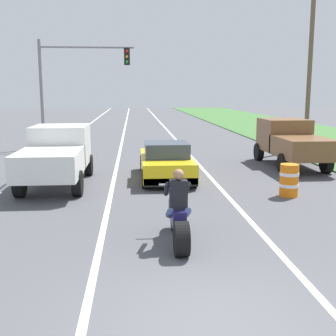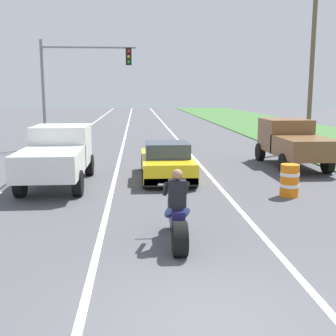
{
  "view_description": "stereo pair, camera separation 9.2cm",
  "coord_description": "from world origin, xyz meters",
  "px_view_note": "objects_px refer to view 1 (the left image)",
  "views": [
    {
      "loc": [
        -1.07,
        -5.34,
        3.16
      ],
      "look_at": [
        -0.08,
        6.74,
        1.0
      ],
      "focal_mm": 45.59,
      "sensor_mm": 36.0,
      "label": 1
    },
    {
      "loc": [
        -0.98,
        -5.34,
        3.16
      ],
      "look_at": [
        -0.08,
        6.74,
        1.0
      ],
      "focal_mm": 45.59,
      "sensor_mm": 36.0,
      "label": 2
    }
  ],
  "objects_px": {
    "pickup_truck_right_shoulder_brown": "(291,141)",
    "traffic_light_mast_near": "(71,76)",
    "motorcycle_with_rider": "(178,218)",
    "construction_barrel_nearest": "(289,180)",
    "pickup_truck_left_lane_white": "(57,153)",
    "sports_car_yellow": "(166,162)"
  },
  "relations": [
    {
      "from": "pickup_truck_right_shoulder_brown",
      "to": "traffic_light_mast_near",
      "type": "bearing_deg",
      "value": 145.82
    },
    {
      "from": "motorcycle_with_rider",
      "to": "pickup_truck_left_lane_white",
      "type": "bearing_deg",
      "value": 119.8
    },
    {
      "from": "motorcycle_with_rider",
      "to": "traffic_light_mast_near",
      "type": "distance_m",
      "value": 16.99
    },
    {
      "from": "traffic_light_mast_near",
      "to": "motorcycle_with_rider",
      "type": "bearing_deg",
      "value": -75.01
    },
    {
      "from": "pickup_truck_left_lane_white",
      "to": "traffic_light_mast_near",
      "type": "xyz_separation_m",
      "value": [
        -0.8,
        9.95,
        2.93
      ]
    },
    {
      "from": "pickup_truck_right_shoulder_brown",
      "to": "traffic_light_mast_near",
      "type": "height_order",
      "value": "traffic_light_mast_near"
    },
    {
      "from": "traffic_light_mast_near",
      "to": "construction_barrel_nearest",
      "type": "distance_m",
      "value": 15.01
    },
    {
      "from": "sports_car_yellow",
      "to": "construction_barrel_nearest",
      "type": "distance_m",
      "value": 4.65
    },
    {
      "from": "pickup_truck_right_shoulder_brown",
      "to": "sports_car_yellow",
      "type": "bearing_deg",
      "value": -158.03
    },
    {
      "from": "motorcycle_with_rider",
      "to": "traffic_light_mast_near",
      "type": "relative_size",
      "value": 0.37
    },
    {
      "from": "sports_car_yellow",
      "to": "pickup_truck_left_lane_white",
      "type": "bearing_deg",
      "value": -167.57
    },
    {
      "from": "pickup_truck_right_shoulder_brown",
      "to": "motorcycle_with_rider",
      "type": "bearing_deg",
      "value": -122.37
    },
    {
      "from": "motorcycle_with_rider",
      "to": "sports_car_yellow",
      "type": "height_order",
      "value": "motorcycle_with_rider"
    },
    {
      "from": "construction_barrel_nearest",
      "to": "traffic_light_mast_near",
      "type": "bearing_deg",
      "value": 123.87
    },
    {
      "from": "traffic_light_mast_near",
      "to": "construction_barrel_nearest",
      "type": "relative_size",
      "value": 6.0
    },
    {
      "from": "sports_car_yellow",
      "to": "construction_barrel_nearest",
      "type": "xyz_separation_m",
      "value": [
        3.55,
        -3.0,
        -0.13
      ]
    },
    {
      "from": "motorcycle_with_rider",
      "to": "construction_barrel_nearest",
      "type": "xyz_separation_m",
      "value": [
        3.83,
        3.95,
        -0.09
      ]
    },
    {
      "from": "motorcycle_with_rider",
      "to": "sports_car_yellow",
      "type": "bearing_deg",
      "value": 87.67
    },
    {
      "from": "sports_car_yellow",
      "to": "pickup_truck_left_lane_white",
      "type": "xyz_separation_m",
      "value": [
        -3.79,
        -0.83,
        0.48
      ]
    },
    {
      "from": "sports_car_yellow",
      "to": "motorcycle_with_rider",
      "type": "bearing_deg",
      "value": -92.33
    },
    {
      "from": "pickup_truck_left_lane_white",
      "to": "pickup_truck_right_shoulder_brown",
      "type": "xyz_separation_m",
      "value": [
        9.33,
        3.07,
        0.0
      ]
    },
    {
      "from": "motorcycle_with_rider",
      "to": "construction_barrel_nearest",
      "type": "relative_size",
      "value": 2.21
    }
  ]
}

